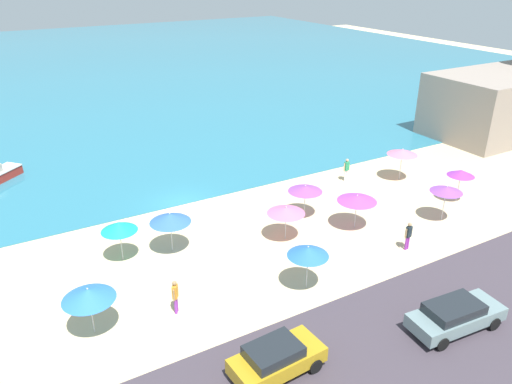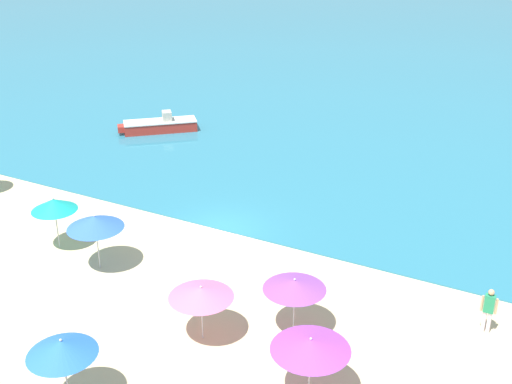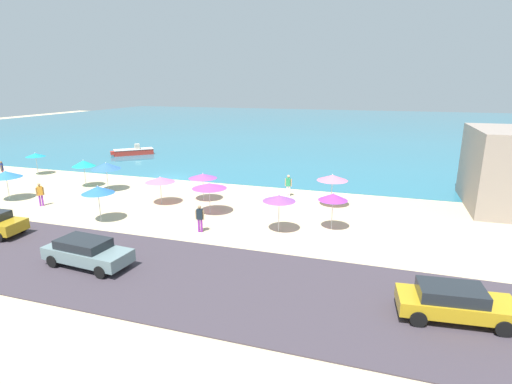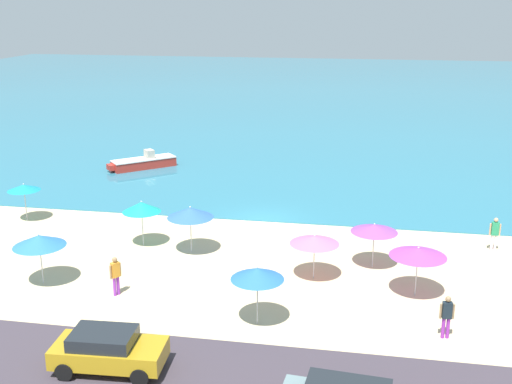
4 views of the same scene
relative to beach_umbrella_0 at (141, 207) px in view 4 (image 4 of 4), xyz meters
The scene contains 15 objects.
ground_plane 7.75m from the beach_umbrella_0, 41.06° to the left, with size 160.00×160.00×0.00m, color #D3BB8E.
sea 60.19m from the beach_umbrella_0, 84.65° to the left, with size 150.00×110.00×0.05m, color teal.
beach_umbrella_0 is the anchor object (origin of this frame).
beach_umbrella_1 2.86m from the beach_umbrella_0, 10.59° to the right, with size 2.40×2.40×2.53m.
beach_umbrella_4 6.15m from the beach_umbrella_0, 118.33° to the right, with size 2.40×2.40×2.45m.
beach_umbrella_5 9.72m from the beach_umbrella_0, 15.68° to the right, with size 2.32×2.32×2.20m.
beach_umbrella_6 12.10m from the beach_umbrella_0, ahead, with size 2.28×2.28×2.26m.
beach_umbrella_7 14.44m from the beach_umbrella_0, 14.73° to the right, with size 2.50×2.50×2.32m.
beach_umbrella_8 8.60m from the beach_umbrella_0, 162.36° to the left, with size 1.90×1.90×2.30m.
beach_umbrella_10 10.60m from the beach_umbrella_0, 44.77° to the right, with size 2.15×2.15×2.53m.
bather_0 18.49m from the beach_umbrella_0, ahead, with size 0.57×0.23×1.82m.
bather_1 16.62m from the beach_umbrella_0, 26.03° to the right, with size 0.57×0.26×1.76m.
bather_2 6.12m from the beach_umbrella_0, 81.43° to the right, with size 0.39×0.48×1.80m.
parked_car_1 12.20m from the beach_umbrella_0, 75.87° to the right, with size 4.00×2.05×1.46m.
skiff_nearshore 16.58m from the beach_umbrella_0, 109.73° to the left, with size 4.75×4.37×1.38m.
Camera 4 is at (6.00, -35.34, 12.61)m, focal length 45.00 mm.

